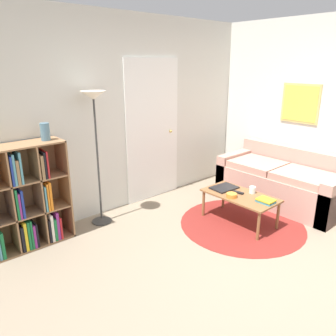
% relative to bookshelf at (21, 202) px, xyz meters
% --- Properties ---
extents(ground_plane, '(14.00, 14.00, 0.00)m').
position_rel_bookshelf_xyz_m(ground_plane, '(1.47, -2.19, -0.54)').
color(ground_plane, gray).
extents(wall_back, '(7.45, 0.11, 2.60)m').
position_rel_bookshelf_xyz_m(wall_back, '(1.49, 0.21, 0.75)').
color(wall_back, silver).
rests_on(wall_back, ground_plane).
extents(wall_right, '(0.08, 5.38, 2.60)m').
position_rel_bookshelf_xyz_m(wall_right, '(3.72, -1.00, 0.77)').
color(wall_right, silver).
rests_on(wall_right, ground_plane).
extents(rug, '(1.57, 1.57, 0.01)m').
position_rel_bookshelf_xyz_m(rug, '(2.24, -1.30, -0.53)').
color(rug, maroon).
rests_on(rug, ground_plane).
extents(bookshelf, '(0.94, 0.34, 1.17)m').
position_rel_bookshelf_xyz_m(bookshelf, '(0.00, 0.00, 0.00)').
color(bookshelf, '#936B47').
rests_on(bookshelf, ground_plane).
extents(floor_lamp, '(0.29, 0.29, 1.67)m').
position_rel_bookshelf_xyz_m(floor_lamp, '(0.93, -0.05, 0.87)').
color(floor_lamp, '#333333').
rests_on(floor_lamp, ground_plane).
extents(couch, '(0.84, 1.77, 0.77)m').
position_rel_bookshelf_xyz_m(couch, '(3.31, -1.23, -0.24)').
color(couch, tan).
rests_on(couch, ground_plane).
extents(coffee_table, '(0.50, 0.94, 0.38)m').
position_rel_bookshelf_xyz_m(coffee_table, '(2.26, -1.23, -0.19)').
color(coffee_table, brown).
rests_on(coffee_table, ground_plane).
extents(laptop, '(0.35, 0.27, 0.02)m').
position_rel_bookshelf_xyz_m(laptop, '(2.28, -0.96, -0.14)').
color(laptop, black).
rests_on(laptop, coffee_table).
extents(bowl, '(0.13, 0.13, 0.05)m').
position_rel_bookshelf_xyz_m(bowl, '(2.11, -1.21, -0.13)').
color(bowl, orange).
rests_on(bowl, coffee_table).
extents(book_stack_on_table, '(0.16, 0.21, 0.04)m').
position_rel_bookshelf_xyz_m(book_stack_on_table, '(2.29, -1.58, -0.13)').
color(book_stack_on_table, teal).
rests_on(book_stack_on_table, coffee_table).
extents(cup, '(0.08, 0.08, 0.09)m').
position_rel_bookshelf_xyz_m(cup, '(2.42, -1.30, -0.11)').
color(cup, white).
rests_on(cup, coffee_table).
extents(remote, '(0.06, 0.15, 0.02)m').
position_rel_bookshelf_xyz_m(remote, '(2.28, -1.18, -0.14)').
color(remote, black).
rests_on(remote, coffee_table).
extents(vase_on_shelf, '(0.10, 0.10, 0.19)m').
position_rel_bookshelf_xyz_m(vase_on_shelf, '(0.35, -0.00, 0.73)').
color(vase_on_shelf, slate).
rests_on(vase_on_shelf, bookshelf).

